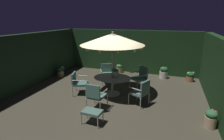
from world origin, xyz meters
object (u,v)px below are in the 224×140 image
(patio_dining_table, at_px, (112,81))
(potted_plant_left_far, at_px, (164,72))
(patio_chair_north, at_px, (78,82))
(patio_chair_northeast, at_px, (95,94))
(centerpiece_planter, at_px, (115,72))
(potted_plant_right_far, at_px, (119,68))
(potted_plant_left_near, at_px, (190,76))
(potted_plant_back_right, at_px, (60,71))
(patio_chair_southeast, at_px, (140,76))
(potted_plant_back_center, at_px, (211,118))
(patio_umbrella, at_px, (112,39))
(patio_chair_south, at_px, (107,72))
(patio_chair_east, at_px, (141,91))
(ottoman_footrest, at_px, (92,112))

(patio_dining_table, distance_m, potted_plant_left_far, 3.48)
(patio_chair_north, height_order, patio_chair_northeast, patio_chair_northeast)
(centerpiece_planter, distance_m, potted_plant_left_far, 3.47)
(patio_chair_north, bearing_deg, potted_plant_left_far, 44.99)
(potted_plant_right_far, bearing_deg, potted_plant_left_near, -4.47)
(patio_chair_northeast, bearing_deg, potted_plant_back_right, 140.78)
(centerpiece_planter, bearing_deg, patio_chair_southeast, 51.47)
(potted_plant_back_center, bearing_deg, patio_chair_northeast, -177.94)
(patio_umbrella, bearing_deg, potted_plant_back_right, 159.56)
(centerpiece_planter, distance_m, patio_chair_south, 1.61)
(patio_chair_northeast, xyz_separation_m, patio_chair_east, (1.46, 0.86, -0.02))
(patio_umbrella, height_order, potted_plant_right_far, patio_umbrella)
(patio_dining_table, relative_size, centerpiece_planter, 3.70)
(patio_chair_southeast, xyz_separation_m, potted_plant_back_center, (2.53, -2.41, -0.28))
(patio_chair_east, xyz_separation_m, potted_plant_back_center, (2.20, -0.73, -0.27))
(patio_chair_southeast, height_order, ottoman_footrest, patio_chair_southeast)
(ottoman_footrest, bearing_deg, patio_chair_southeast, 75.49)
(potted_plant_left_far, bearing_deg, patio_chair_north, -135.01)
(centerpiece_planter, distance_m, potted_plant_right_far, 3.29)
(patio_chair_east, bearing_deg, potted_plant_right_far, 117.87)
(potted_plant_right_far, bearing_deg, patio_dining_table, -78.69)
(potted_plant_left_far, bearing_deg, patio_chair_northeast, -115.40)
(patio_umbrella, relative_size, potted_plant_back_center, 4.70)
(potted_plant_right_far, height_order, potted_plant_back_right, potted_plant_back_right)
(patio_chair_east, distance_m, ottoman_footrest, 2.09)
(patio_chair_south, bearing_deg, potted_plant_back_center, -31.39)
(centerpiece_planter, bearing_deg, patio_chair_northeast, -99.99)
(centerpiece_planter, height_order, ottoman_footrest, centerpiece_planter)
(centerpiece_planter, distance_m, potted_plant_left_near, 4.27)
(patio_chair_northeast, height_order, potted_plant_back_right, patio_chair_northeast)
(patio_dining_table, bearing_deg, patio_umbrella, -144.62)
(ottoman_footrest, relative_size, potted_plant_left_near, 1.21)
(patio_dining_table, relative_size, potted_plant_right_far, 3.20)
(centerpiece_planter, relative_size, patio_chair_northeast, 0.43)
(patio_chair_north, bearing_deg, patio_chair_northeast, -38.68)
(patio_chair_east, relative_size, patio_chair_south, 1.05)
(patio_umbrella, distance_m, patio_chair_southeast, 2.30)
(patio_chair_south, relative_size, potted_plant_back_right, 1.61)
(potted_plant_left_far, bearing_deg, ottoman_footrest, -109.33)
(potted_plant_right_far, relative_size, potted_plant_left_far, 0.78)
(patio_chair_east, bearing_deg, patio_chair_north, 176.79)
(patio_umbrella, relative_size, patio_chair_southeast, 2.61)
(patio_chair_south, bearing_deg, potted_plant_back_right, 179.14)
(patio_umbrella, bearing_deg, patio_chair_north, -162.23)
(patio_chair_east, height_order, potted_plant_left_far, patio_chair_east)
(patio_chair_north, height_order, patio_chair_south, patio_chair_north)
(patio_dining_table, relative_size, potted_plant_left_far, 2.49)
(patio_chair_northeast, height_order, patio_chair_east, patio_chair_northeast)
(patio_dining_table, distance_m, potted_plant_left_near, 4.31)
(patio_chair_south, xyz_separation_m, potted_plant_back_center, (4.26, -2.60, -0.25))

